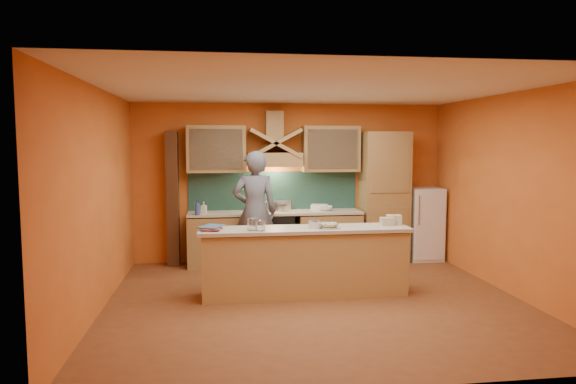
{
  "coord_description": "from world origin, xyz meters",
  "views": [
    {
      "loc": [
        -1.26,
        -6.57,
        2.1
      ],
      "look_at": [
        -0.25,
        0.9,
        1.38
      ],
      "focal_mm": 32.0,
      "sensor_mm": 36.0,
      "label": 1
    }
  ],
  "objects": [
    {
      "name": "upper_cabinet_left",
      "position": [
        -1.3,
        2.33,
        2.0
      ],
      "size": [
        1.0,
        0.35,
        0.8
      ],
      "primitive_type": "cube",
      "color": "#9F7C49",
      "rests_on": "wall_back"
    },
    {
      "name": "base_cabinet_left",
      "position": [
        -1.25,
        2.2,
        0.43
      ],
      "size": [
        1.1,
        0.6,
        0.86
      ],
      "primitive_type": "cube",
      "color": "#9F7C49",
      "rests_on": "floor"
    },
    {
      "name": "range_hood",
      "position": [
        -0.3,
        2.25,
        1.82
      ],
      "size": [
        0.92,
        0.5,
        0.24
      ],
      "primitive_type": "cube",
      "color": "#9F7C49",
      "rests_on": "wall_back"
    },
    {
      "name": "soap_bottle_b",
      "position": [
        -1.62,
        1.95,
        1.04
      ],
      "size": [
        0.12,
        0.12,
        0.25
      ],
      "primitive_type": "imported",
      "rotation": [
        0.0,
        0.0,
        0.25
      ],
      "color": "#344B90",
      "rests_on": "counter_top"
    },
    {
      "name": "island_top",
      "position": [
        -0.1,
        0.3,
        0.92
      ],
      "size": [
        2.9,
        0.62,
        0.05
      ],
      "primitive_type": "cube",
      "color": "beige",
      "rests_on": "island_body"
    },
    {
      "name": "hood_chimney",
      "position": [
        -0.3,
        2.35,
        2.4
      ],
      "size": [
        0.3,
        0.3,
        0.5
      ],
      "primitive_type": "cube",
      "color": "#9F7C49",
      "rests_on": "wall_back"
    },
    {
      "name": "pot_large",
      "position": [
        -0.42,
        2.24,
        0.99
      ],
      "size": [
        0.33,
        0.33,
        0.18
      ],
      "primitive_type": "cylinder",
      "rotation": [
        0.0,
        0.0,
        0.32
      ],
      "color": "#B0AFB6",
      "rests_on": "stove"
    },
    {
      "name": "mixing_bowl",
      "position": [
        0.21,
        0.22,
        0.98
      ],
      "size": [
        0.31,
        0.31,
        0.07
      ],
      "primitive_type": "imported",
      "rotation": [
        0.0,
        0.0,
        -0.13
      ],
      "color": "white",
      "rests_on": "island_top"
    },
    {
      "name": "wall_front",
      "position": [
        0.0,
        -2.5,
        1.4
      ],
      "size": [
        5.5,
        0.02,
        2.8
      ],
      "primitive_type": "cube",
      "color": "orange",
      "rests_on": "floor"
    },
    {
      "name": "soap_bottle_a",
      "position": [
        -1.52,
        2.15,
        1.02
      ],
      "size": [
        0.11,
        0.11,
        0.19
      ],
      "primitive_type": "imported",
      "rotation": [
        0.0,
        0.0,
        -0.24
      ],
      "color": "silver",
      "rests_on": "counter_top"
    },
    {
      "name": "book_lower",
      "position": [
        -1.48,
        0.29,
        0.96
      ],
      "size": [
        0.27,
        0.34,
        0.03
      ],
      "primitive_type": "imported",
      "rotation": [
        0.0,
        0.0,
        -0.12
      ],
      "color": "#A2393F",
      "rests_on": "island_top"
    },
    {
      "name": "trim_column_left",
      "position": [
        -2.05,
        2.35,
        1.15
      ],
      "size": [
        0.2,
        0.3,
        2.3
      ],
      "primitive_type": "cube",
      "color": "#472816",
      "rests_on": "floor"
    },
    {
      "name": "kitchen_scale",
      "position": [
        0.02,
        0.24,
        1.0
      ],
      "size": [
        0.13,
        0.13,
        0.1
      ],
      "primitive_type": "cube",
      "rotation": [
        0.0,
        0.0,
        0.12
      ],
      "color": "white",
      "rests_on": "island_top"
    },
    {
      "name": "ceiling",
      "position": [
        0.0,
        0.0,
        2.8
      ],
      "size": [
        5.5,
        5.0,
        0.01
      ],
      "primitive_type": "cube",
      "color": "white",
      "rests_on": "wall_back"
    },
    {
      "name": "grocery_bag_a",
      "position": [
        1.21,
        0.42,
        1.01
      ],
      "size": [
        0.23,
        0.2,
        0.13
      ],
      "primitive_type": "cube",
      "rotation": [
        0.0,
        0.0,
        -0.2
      ],
      "color": "beige",
      "rests_on": "island_top"
    },
    {
      "name": "base_cabinet_right",
      "position": [
        0.65,
        2.2,
        0.43
      ],
      "size": [
        1.1,
        0.6,
        0.86
      ],
      "primitive_type": "cube",
      "color": "#9F7C49",
      "rests_on": "floor"
    },
    {
      "name": "grocery_bag_b",
      "position": [
        1.09,
        0.34,
        1.0
      ],
      "size": [
        0.18,
        0.14,
        0.11
      ],
      "primitive_type": "cube",
      "rotation": [
        0.0,
        0.0,
        -0.02
      ],
      "color": "beige",
      "rests_on": "island_top"
    },
    {
      "name": "fridge",
      "position": [
        2.4,
        2.2,
        0.65
      ],
      "size": [
        0.58,
        0.6,
        1.3
      ],
      "primitive_type": "cube",
      "color": "white",
      "rests_on": "floor"
    },
    {
      "name": "person",
      "position": [
        -0.69,
        1.72,
        0.99
      ],
      "size": [
        0.73,
        0.48,
        1.98
      ],
      "primitive_type": "imported",
      "rotation": [
        0.0,
        0.0,
        3.13
      ],
      "color": "slate",
      "rests_on": "floor"
    },
    {
      "name": "bowl_back",
      "position": [
        0.58,
        2.2,
        0.96
      ],
      "size": [
        0.31,
        0.31,
        0.08
      ],
      "primitive_type": "imported",
      "rotation": [
        0.0,
        0.0,
        0.23
      ],
      "color": "white",
      "rests_on": "counter_top"
    },
    {
      "name": "island_body",
      "position": [
        -0.1,
        0.3,
        0.44
      ],
      "size": [
        2.8,
        0.55,
        0.88
      ],
      "primitive_type": "cube",
      "color": "tan",
      "rests_on": "floor"
    },
    {
      "name": "cloth",
      "position": [
        0.24,
        0.18,
        0.95
      ],
      "size": [
        0.25,
        0.2,
        0.02
      ],
      "primitive_type": "cube",
      "rotation": [
        0.0,
        0.0,
        0.09
      ],
      "color": "beige",
      "rests_on": "island_top"
    },
    {
      "name": "counter_top",
      "position": [
        -0.3,
        2.2,
        0.9
      ],
      "size": [
        3.0,
        0.62,
        0.04
      ],
      "primitive_type": "cube",
      "color": "beige",
      "rests_on": "base_cabinet_left"
    },
    {
      "name": "dish_rack",
      "position": [
        0.49,
        2.28,
        0.97
      ],
      "size": [
        0.34,
        0.3,
        0.1
      ],
      "primitive_type": "cube",
      "rotation": [
        0.0,
        0.0,
        -0.33
      ],
      "color": "white",
      "rests_on": "counter_top"
    },
    {
      "name": "floor",
      "position": [
        0.0,
        0.0,
        0.0
      ],
      "size": [
        5.5,
        5.0,
        0.01
      ],
      "primitive_type": "cube",
      "color": "brown",
      "rests_on": "ground"
    },
    {
      "name": "pot_small",
      "position": [
        -0.17,
        2.24,
        0.96
      ],
      "size": [
        0.27,
        0.27,
        0.12
      ],
      "primitive_type": "cylinder",
      "rotation": [
        0.0,
        0.0,
        0.42
      ],
      "color": "silver",
      "rests_on": "stove"
    },
    {
      "name": "wall_right",
      "position": [
        2.75,
        0.0,
        1.4
      ],
      "size": [
        0.02,
        5.0,
        2.8
      ],
      "primitive_type": "cube",
      "color": "orange",
      "rests_on": "floor"
    },
    {
      "name": "jar_large",
      "position": [
        -0.82,
        0.18,
        1.03
      ],
      "size": [
        0.18,
        0.18,
        0.16
      ],
      "primitive_type": "cylinder",
      "rotation": [
        0.0,
        0.0,
        0.24
      ],
      "color": "silver",
      "rests_on": "island_top"
    },
    {
      "name": "upper_cabinet_right",
      "position": [
        0.7,
        2.33,
        2.0
      ],
      "size": [
        1.0,
        0.35,
        0.8
      ],
      "primitive_type": "cube",
      "color": "#9F7C49",
      "rests_on": "wall_back"
    },
    {
      "name": "stove",
      "position": [
        -0.3,
        2.2,
        0.45
      ],
      "size": [
        0.6,
        0.58,
        0.9
      ],
      "primitive_type": "cube",
      "color": "black",
      "rests_on": "floor"
    },
    {
      "name": "jar_small",
      "position": [
        -0.73,
        0.14,
        1.01
      ],
      "size": [
        0.15,
        0.15,
        0.14
      ],
      "primitive_type": "cylinder",
      "rotation": [
        0.0,
        0.0,
        -0.15
      ],
      "color": "white",
      "rests_on": "island_top"
    },
    {
      "name": "wall_left",
      "position": [
        -2.75,
        0.0,
        1.4
      ],
      "size": [
        0.02,
        5.0,
        2.8
      ],
      "primitive_type": "cube",
      "color": "orange",
      "rests_on": "floor"
    },
    {
      "name": "pantry_column",
      "position": [
        1.65,
        2.2,
        1.15
      ],
      "size": [
        0.8,
        0.6,
        2.3
      ],
      "primitive_type": "cube",
      "color": "#9F7C49",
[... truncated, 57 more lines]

